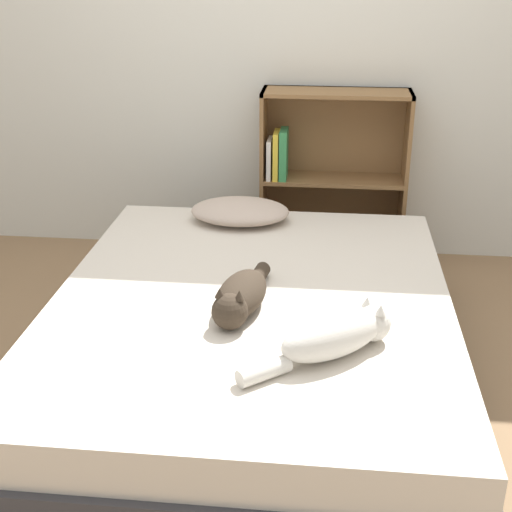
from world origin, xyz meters
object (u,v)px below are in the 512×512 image
bed (252,340)px  pillow (240,211)px  cat_dark (240,296)px  cat_light (337,334)px  bookshelf (328,174)px

bed → pillow: size_ratio=4.14×
bed → pillow: (-0.15, 0.78, 0.25)m
cat_dark → bed: bearing=178.1°
bed → cat_dark: bearing=-101.3°
pillow → cat_light: cat_light is taller
pillow → cat_light: (0.47, -1.17, 0.02)m
pillow → cat_dark: size_ratio=0.92×
pillow → bookshelf: (0.42, 0.52, 0.04)m
bed → pillow: bearing=100.5°
cat_dark → cat_light: bearing=63.6°
pillow → bookshelf: 0.67m
cat_dark → bookshelf: bearing=177.8°
bed → bookshelf: 1.36m
bed → cat_light: cat_light is taller
cat_light → cat_dark: size_ratio=0.97×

